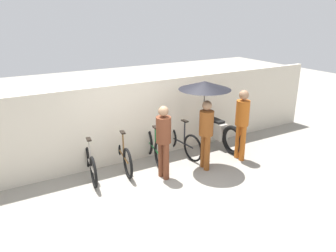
% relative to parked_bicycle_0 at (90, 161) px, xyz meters
% --- Properties ---
extents(ground_plane, '(30.00, 30.00, 0.00)m').
position_rel_parked_bicycle_0_xyz_m(ground_plane, '(1.17, -1.62, -0.35)').
color(ground_plane, gray).
extents(back_wall, '(11.47, 0.12, 1.90)m').
position_rel_parked_bicycle_0_xyz_m(back_wall, '(1.17, 0.33, 0.60)').
color(back_wall, beige).
rests_on(back_wall, ground).
extents(parked_bicycle_0, '(0.44, 1.65, 1.08)m').
position_rel_parked_bicycle_0_xyz_m(parked_bicycle_0, '(0.00, 0.00, 0.00)').
color(parked_bicycle_0, black).
rests_on(parked_bicycle_0, ground).
extents(parked_bicycle_1, '(0.46, 1.74, 1.05)m').
position_rel_parked_bicycle_0_xyz_m(parked_bicycle_1, '(0.78, 0.06, 0.01)').
color(parked_bicycle_1, black).
rests_on(parked_bicycle_1, ground).
extents(parked_bicycle_2, '(0.48, 1.66, 1.04)m').
position_rel_parked_bicycle_0_xyz_m(parked_bicycle_2, '(1.56, -0.03, 0.02)').
color(parked_bicycle_2, black).
rests_on(parked_bicycle_2, ground).
extents(parked_bicycle_3, '(0.44, 1.68, 0.97)m').
position_rel_parked_bicycle_0_xyz_m(parked_bicycle_3, '(2.34, 0.01, 0.01)').
color(parked_bicycle_3, black).
rests_on(parked_bicycle_3, ground).
extents(pedestrian_leading, '(0.32, 0.32, 1.63)m').
position_rel_parked_bicycle_0_xyz_m(pedestrian_leading, '(1.37, -0.87, 0.60)').
color(pedestrian_leading, brown).
rests_on(pedestrian_leading, ground).
extents(pedestrian_center, '(1.16, 1.16, 2.02)m').
position_rel_parked_bicycle_0_xyz_m(pedestrian_center, '(2.43, -0.86, 1.30)').
color(pedestrian_center, brown).
rests_on(pedestrian_center, ground).
extents(pedestrian_trailing, '(0.32, 0.32, 1.74)m').
position_rel_parked_bicycle_0_xyz_m(pedestrian_trailing, '(3.46, -0.97, 0.67)').
color(pedestrian_trailing, '#B25619').
rests_on(pedestrian_trailing, ground).
extents(motorcycle, '(0.58, 2.20, 0.95)m').
position_rel_parked_bicycle_0_xyz_m(motorcycle, '(3.47, 0.07, 0.07)').
color(motorcycle, black).
rests_on(motorcycle, ground).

